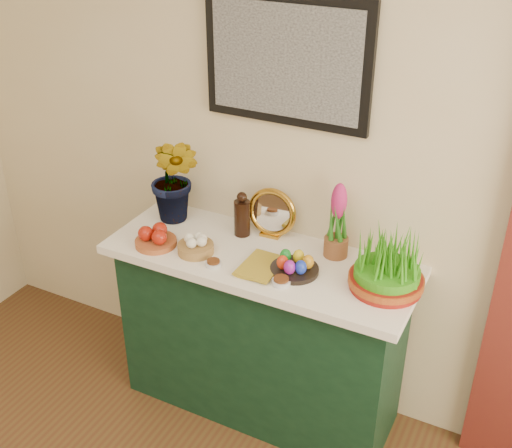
# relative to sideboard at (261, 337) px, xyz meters

# --- Properties ---
(sideboard) EXTENTS (1.30, 0.45, 0.85)m
(sideboard) POSITION_rel_sideboard_xyz_m (0.00, 0.00, 0.00)
(sideboard) COLOR #13341F
(sideboard) RESTS_ON ground
(tablecloth) EXTENTS (1.40, 0.55, 0.04)m
(tablecloth) POSITION_rel_sideboard_xyz_m (0.00, 0.00, 0.45)
(tablecloth) COLOR white
(tablecloth) RESTS_ON sideboard
(hyacinth_green) EXTENTS (0.30, 0.26, 0.59)m
(hyacinth_green) POSITION_rel_sideboard_xyz_m (-0.50, 0.10, 0.76)
(hyacinth_green) COLOR #2A751C
(hyacinth_green) RESTS_ON tablecloth
(apple_bowl) EXTENTS (0.20, 0.20, 0.10)m
(apple_bowl) POSITION_rel_sideboard_xyz_m (-0.46, -0.14, 0.51)
(apple_bowl) COLOR #A45229
(apple_bowl) RESTS_ON tablecloth
(garlic_basket) EXTENTS (0.21, 0.21, 0.09)m
(garlic_basket) POSITION_rel_sideboard_xyz_m (-0.27, -0.12, 0.50)
(garlic_basket) COLOR #A97E44
(garlic_basket) RESTS_ON tablecloth
(vinegar_cruet) EXTENTS (0.07, 0.07, 0.22)m
(vinegar_cruet) POSITION_rel_sideboard_xyz_m (-0.16, 0.12, 0.56)
(vinegar_cruet) COLOR black
(vinegar_cruet) RESTS_ON tablecloth
(mirror) EXTENTS (0.24, 0.07, 0.24)m
(mirror) POSITION_rel_sideboard_xyz_m (-0.03, 0.18, 0.58)
(mirror) COLOR #BC892A
(mirror) RESTS_ON tablecloth
(book) EXTENTS (0.15, 0.22, 0.03)m
(book) POSITION_rel_sideboard_xyz_m (-0.03, -0.10, 0.48)
(book) COLOR #AF9426
(book) RESTS_ON tablecloth
(spice_dish_left) EXTENTS (0.07, 0.07, 0.03)m
(spice_dish_left) POSITION_rel_sideboard_xyz_m (-0.14, -0.18, 0.48)
(spice_dish_left) COLOR silver
(spice_dish_left) RESTS_ON tablecloth
(spice_dish_right) EXTENTS (0.08, 0.08, 0.03)m
(spice_dish_right) POSITION_rel_sideboard_xyz_m (0.18, -0.17, 0.48)
(spice_dish_right) COLOR silver
(spice_dish_right) RESTS_ON tablecloth
(egg_plate) EXTENTS (0.22, 0.22, 0.09)m
(egg_plate) POSITION_rel_sideboard_xyz_m (0.19, -0.06, 0.50)
(egg_plate) COLOR black
(egg_plate) RESTS_ON tablecloth
(hyacinth_pink) EXTENTS (0.11, 0.11, 0.35)m
(hyacinth_pink) POSITION_rel_sideboard_xyz_m (0.29, 0.15, 0.62)
(hyacinth_pink) COLOR brown
(hyacinth_pink) RESTS_ON tablecloth
(wheatgrass_sabzeh) EXTENTS (0.31, 0.31, 0.25)m
(wheatgrass_sabzeh) POSITION_rel_sideboard_xyz_m (0.57, 0.00, 0.58)
(wheatgrass_sabzeh) COLOR maroon
(wheatgrass_sabzeh) RESTS_ON tablecloth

